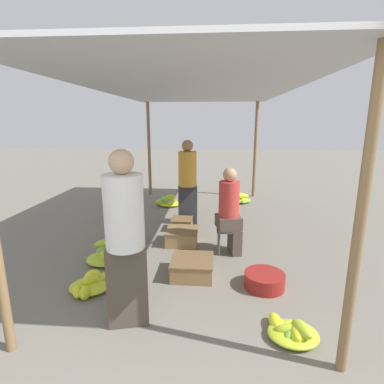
{
  "coord_description": "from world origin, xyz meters",
  "views": [
    {
      "loc": [
        0.35,
        -1.79,
        1.92
      ],
      "look_at": [
        0.0,
        2.77,
        0.85
      ],
      "focal_mm": 28.0,
      "sensor_mm": 36.0,
      "label": 1
    }
  ],
  "objects_px": {
    "banana_pile_left_0": "(133,238)",
    "basin_black": "(264,280)",
    "vendor_foreground": "(125,238)",
    "vendor_seated": "(230,210)",
    "banana_pile_left_2": "(108,255)",
    "banana_pile_right_1": "(238,199)",
    "stool": "(228,232)",
    "banana_pile_left_3": "(90,285)",
    "banana_pile_right_0": "(292,332)",
    "shopper_walking_mid": "(188,181)",
    "banana_pile_left_1": "(168,202)",
    "crate_mid": "(192,267)",
    "crate_near": "(182,224)",
    "crate_far": "(182,236)"
  },
  "relations": [
    {
      "from": "banana_pile_left_0",
      "to": "banana_pile_left_3",
      "type": "height_order",
      "value": "banana_pile_left_3"
    },
    {
      "from": "banana_pile_right_1",
      "to": "crate_mid",
      "type": "bearing_deg",
      "value": -103.05
    },
    {
      "from": "vendor_seated",
      "to": "crate_near",
      "type": "bearing_deg",
      "value": 131.8
    },
    {
      "from": "banana_pile_right_1",
      "to": "crate_mid",
      "type": "height_order",
      "value": "crate_mid"
    },
    {
      "from": "crate_near",
      "to": "banana_pile_right_1",
      "type": "bearing_deg",
      "value": 60.07
    },
    {
      "from": "vendor_seated",
      "to": "banana_pile_left_2",
      "type": "distance_m",
      "value": 1.86
    },
    {
      "from": "crate_far",
      "to": "crate_near",
      "type": "bearing_deg",
      "value": 96.62
    },
    {
      "from": "banana_pile_right_0",
      "to": "shopper_walking_mid",
      "type": "height_order",
      "value": "shopper_walking_mid"
    },
    {
      "from": "banana_pile_right_0",
      "to": "banana_pile_left_3",
      "type": "bearing_deg",
      "value": 163.49
    },
    {
      "from": "banana_pile_left_3",
      "to": "crate_mid",
      "type": "distance_m",
      "value": 1.24
    },
    {
      "from": "vendor_seated",
      "to": "banana_pile_left_0",
      "type": "bearing_deg",
      "value": 170.47
    },
    {
      "from": "banana_pile_left_2",
      "to": "shopper_walking_mid",
      "type": "bearing_deg",
      "value": 60.4
    },
    {
      "from": "banana_pile_left_1",
      "to": "banana_pile_right_0",
      "type": "bearing_deg",
      "value": -67.09
    },
    {
      "from": "crate_far",
      "to": "shopper_walking_mid",
      "type": "height_order",
      "value": "shopper_walking_mid"
    },
    {
      "from": "banana_pile_left_3",
      "to": "crate_mid",
      "type": "relative_size",
      "value": 1.07
    },
    {
      "from": "banana_pile_left_2",
      "to": "crate_far",
      "type": "distance_m",
      "value": 1.22
    },
    {
      "from": "banana_pile_left_0",
      "to": "stool",
      "type": "bearing_deg",
      "value": -9.49
    },
    {
      "from": "stool",
      "to": "banana_pile_left_3",
      "type": "distance_m",
      "value": 2.04
    },
    {
      "from": "banana_pile_left_0",
      "to": "crate_near",
      "type": "xyz_separation_m",
      "value": [
        0.73,
        0.65,
        0.03
      ]
    },
    {
      "from": "basin_black",
      "to": "crate_near",
      "type": "height_order",
      "value": "crate_near"
    },
    {
      "from": "banana_pile_left_1",
      "to": "crate_mid",
      "type": "xyz_separation_m",
      "value": [
        0.82,
        -3.22,
        0.02
      ]
    },
    {
      "from": "basin_black",
      "to": "banana_pile_left_1",
      "type": "distance_m",
      "value": 3.83
    },
    {
      "from": "vendor_foreground",
      "to": "banana_pile_left_1",
      "type": "distance_m",
      "value": 4.26
    },
    {
      "from": "banana_pile_left_1",
      "to": "banana_pile_right_1",
      "type": "xyz_separation_m",
      "value": [
        1.68,
        0.47,
        -0.01
      ]
    },
    {
      "from": "banana_pile_right_1",
      "to": "banana_pile_right_0",
      "type": "bearing_deg",
      "value": -88.38
    },
    {
      "from": "basin_black",
      "to": "crate_mid",
      "type": "bearing_deg",
      "value": 166.1
    },
    {
      "from": "stool",
      "to": "basin_black",
      "type": "xyz_separation_m",
      "value": [
        0.39,
        -0.97,
        -0.22
      ]
    },
    {
      "from": "basin_black",
      "to": "banana_pile_left_3",
      "type": "relative_size",
      "value": 0.84
    },
    {
      "from": "banana_pile_right_0",
      "to": "banana_pile_left_0",
      "type": "bearing_deg",
      "value": 134.31
    },
    {
      "from": "basin_black",
      "to": "banana_pile_right_1",
      "type": "distance_m",
      "value": 3.91
    },
    {
      "from": "vendor_seated",
      "to": "shopper_walking_mid",
      "type": "distance_m",
      "value": 1.47
    },
    {
      "from": "banana_pile_left_2",
      "to": "crate_far",
      "type": "xyz_separation_m",
      "value": [
        0.98,
        0.73,
        0.02
      ]
    },
    {
      "from": "banana_pile_left_3",
      "to": "basin_black",
      "type": "bearing_deg",
      "value": 6.29
    },
    {
      "from": "banana_pile_left_2",
      "to": "vendor_seated",
      "type": "bearing_deg",
      "value": 14.81
    },
    {
      "from": "vendor_foreground",
      "to": "basin_black",
      "type": "relative_size",
      "value": 3.56
    },
    {
      "from": "vendor_foreground",
      "to": "shopper_walking_mid",
      "type": "bearing_deg",
      "value": 84.14
    },
    {
      "from": "banana_pile_left_0",
      "to": "basin_black",
      "type": "bearing_deg",
      "value": -32.53
    },
    {
      "from": "vendor_foreground",
      "to": "basin_black",
      "type": "bearing_deg",
      "value": 27.49
    },
    {
      "from": "banana_pile_left_2",
      "to": "banana_pile_right_1",
      "type": "bearing_deg",
      "value": 58.58
    },
    {
      "from": "stool",
      "to": "vendor_seated",
      "type": "bearing_deg",
      "value": -13.15
    },
    {
      "from": "stool",
      "to": "crate_near",
      "type": "height_order",
      "value": "stool"
    },
    {
      "from": "banana_pile_left_2",
      "to": "banana_pile_right_0",
      "type": "distance_m",
      "value": 2.6
    },
    {
      "from": "stool",
      "to": "basin_black",
      "type": "bearing_deg",
      "value": -67.89
    },
    {
      "from": "vendor_seated",
      "to": "crate_mid",
      "type": "relative_size",
      "value": 2.42
    },
    {
      "from": "basin_black",
      "to": "banana_pile_left_0",
      "type": "distance_m",
      "value": 2.28
    },
    {
      "from": "banana_pile_left_3",
      "to": "banana_pile_right_0",
      "type": "distance_m",
      "value": 2.24
    },
    {
      "from": "banana_pile_left_3",
      "to": "banana_pile_right_1",
      "type": "bearing_deg",
      "value": 63.98
    },
    {
      "from": "crate_near",
      "to": "banana_pile_left_3",
      "type": "bearing_deg",
      "value": -111.97
    },
    {
      "from": "banana_pile_left_1",
      "to": "banana_pile_right_1",
      "type": "height_order",
      "value": "banana_pile_left_1"
    },
    {
      "from": "vendor_foreground",
      "to": "vendor_seated",
      "type": "relative_size",
      "value": 1.32
    }
  ]
}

